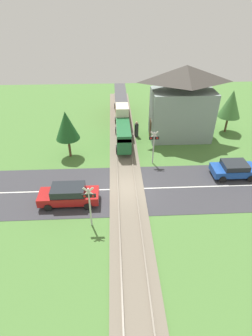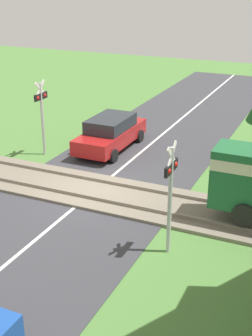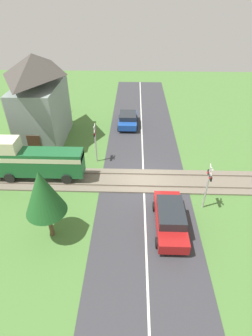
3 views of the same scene
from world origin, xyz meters
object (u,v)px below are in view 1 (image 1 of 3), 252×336
at_px(car_near_crossing, 69,195).
at_px(pedestrian_by_station, 136,130).
at_px(crossing_signal_west_approach, 90,202).
at_px(station_building, 182,105).
at_px(car_far_side, 234,169).
at_px(crossing_signal_east_approach, 154,143).
at_px(train, 122,113).

distance_m(car_near_crossing, pedestrian_by_station, 12.40).
distance_m(crossing_signal_west_approach, station_building, 15.66).
bearing_deg(car_near_crossing, car_far_side, 11.80).
bearing_deg(station_building, crossing_signal_west_approach, -124.57).
distance_m(car_near_crossing, crossing_signal_east_approach, 8.92).
distance_m(train, crossing_signal_east_approach, 8.31).
bearing_deg(crossing_signal_west_approach, car_far_side, 23.81).
height_order(crossing_signal_east_approach, pedestrian_by_station, crossing_signal_east_approach).
bearing_deg(pedestrian_by_station, car_near_crossing, -118.94).
relative_size(car_far_side, station_building, 0.49).
bearing_deg(train, car_near_crossing, -108.65).
xyz_separation_m(train, pedestrian_by_station, (1.56, -2.31, -1.05)).
height_order(crossing_signal_west_approach, pedestrian_by_station, crossing_signal_west_approach).
relative_size(train, station_building, 1.86).
bearing_deg(car_far_side, train, 132.28).
distance_m(car_far_side, pedestrian_by_station, 11.14).
xyz_separation_m(crossing_signal_west_approach, station_building, (8.84, 12.83, 1.62)).
bearing_deg(car_far_side, station_building, 112.58).
xyz_separation_m(crossing_signal_west_approach, pedestrian_by_station, (4.19, 13.25, -1.31)).
distance_m(crossing_signal_west_approach, crossing_signal_east_approach, 9.31).
xyz_separation_m(car_near_crossing, car_far_side, (13.79, 2.88, -0.08)).
height_order(car_near_crossing, station_building, station_building).
bearing_deg(pedestrian_by_station, train, 123.95).
xyz_separation_m(car_far_side, crossing_signal_west_approach, (-11.98, -5.28, 1.40)).
height_order(car_far_side, pedestrian_by_station, pedestrian_by_station).
xyz_separation_m(station_building, pedestrian_by_station, (-4.65, 0.42, -2.93)).
relative_size(car_near_crossing, crossing_signal_east_approach, 1.35).
distance_m(crossing_signal_west_approach, pedestrian_by_station, 13.96).
bearing_deg(station_building, crossing_signal_east_approach, -124.90).
bearing_deg(crossing_signal_east_approach, car_near_crossing, -143.22).
bearing_deg(station_building, train, 156.21).
bearing_deg(car_near_crossing, pedestrian_by_station, 61.06).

